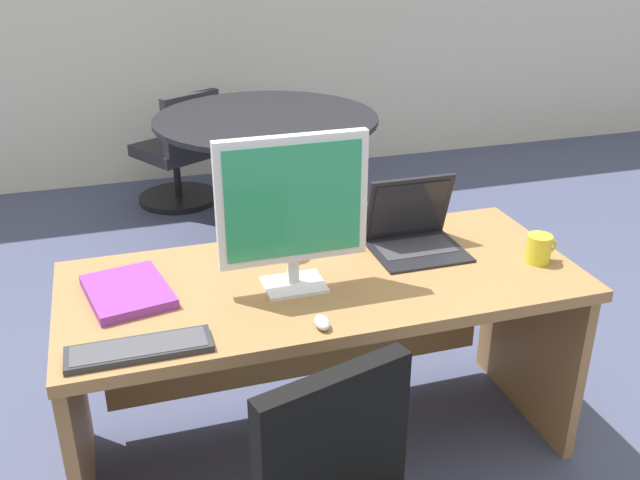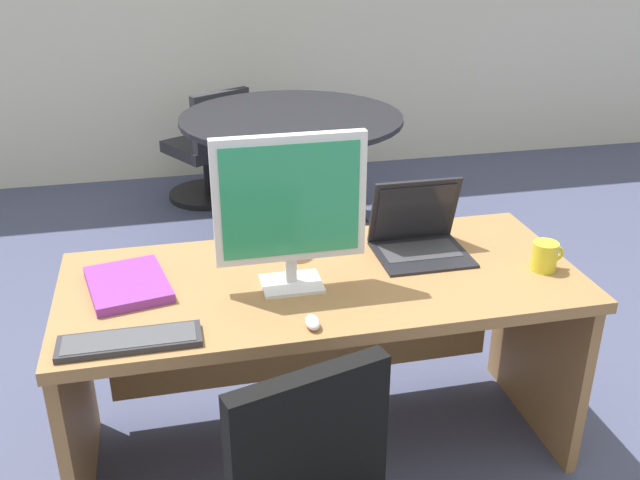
{
  "view_description": "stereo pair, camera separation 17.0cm",
  "coord_description": "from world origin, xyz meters",
  "px_view_note": "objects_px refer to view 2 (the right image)",
  "views": [
    {
      "loc": [
        -0.65,
        -2.05,
        1.88
      ],
      "look_at": [
        0.0,
        0.04,
        0.86
      ],
      "focal_mm": 39.89,
      "sensor_mm": 36.0,
      "label": 1
    },
    {
      "loc": [
        -0.48,
        -2.1,
        1.88
      ],
      "look_at": [
        0.0,
        0.04,
        0.86
      ],
      "focal_mm": 39.89,
      "sensor_mm": 36.0,
      "label": 2
    }
  ],
  "objects_px": {
    "mouse": "(313,322)",
    "meeting_chair_near": "(324,244)",
    "laptop": "(418,229)",
    "book": "(128,284)",
    "monitor": "(290,204)",
    "meeting_table": "(292,146)",
    "desk_lamp": "(261,184)",
    "coffee_mug": "(545,256)",
    "meeting_chair_far": "(210,156)",
    "keyboard": "(130,341)",
    "desk": "(319,320)"
  },
  "relations": [
    {
      "from": "mouse",
      "to": "meeting_chair_near",
      "type": "distance_m",
      "value": 1.46
    },
    {
      "from": "laptop",
      "to": "book",
      "type": "bearing_deg",
      "value": -175.58
    },
    {
      "from": "monitor",
      "to": "meeting_table",
      "type": "height_order",
      "value": "monitor"
    },
    {
      "from": "desk_lamp",
      "to": "coffee_mug",
      "type": "height_order",
      "value": "desk_lamp"
    },
    {
      "from": "mouse",
      "to": "coffee_mug",
      "type": "height_order",
      "value": "coffee_mug"
    },
    {
      "from": "book",
      "to": "meeting_chair_near",
      "type": "distance_m",
      "value": 1.39
    },
    {
      "from": "book",
      "to": "meeting_chair_far",
      "type": "height_order",
      "value": "meeting_chair_far"
    },
    {
      "from": "monitor",
      "to": "mouse",
      "type": "height_order",
      "value": "monitor"
    },
    {
      "from": "keyboard",
      "to": "meeting_chair_near",
      "type": "height_order",
      "value": "meeting_chair_near"
    },
    {
      "from": "book",
      "to": "desk_lamp",
      "type": "bearing_deg",
      "value": 23.56
    },
    {
      "from": "laptop",
      "to": "mouse",
      "type": "xyz_separation_m",
      "value": [
        -0.49,
        -0.45,
        -0.06
      ]
    },
    {
      "from": "keyboard",
      "to": "book",
      "type": "relative_size",
      "value": 1.14
    },
    {
      "from": "desk_lamp",
      "to": "book",
      "type": "xyz_separation_m",
      "value": [
        -0.48,
        -0.21,
        -0.24
      ]
    },
    {
      "from": "mouse",
      "to": "meeting_chair_far",
      "type": "relative_size",
      "value": 0.1
    },
    {
      "from": "desk",
      "to": "coffee_mug",
      "type": "xyz_separation_m",
      "value": [
        0.76,
        -0.16,
        0.25
      ]
    },
    {
      "from": "mouse",
      "to": "book",
      "type": "bearing_deg",
      "value": 145.93
    },
    {
      "from": "keyboard",
      "to": "desk_lamp",
      "type": "relative_size",
      "value": 1.15
    },
    {
      "from": "keyboard",
      "to": "meeting_chair_near",
      "type": "distance_m",
      "value": 1.65
    },
    {
      "from": "book",
      "to": "mouse",
      "type": "bearing_deg",
      "value": -34.07
    },
    {
      "from": "meeting_table",
      "to": "meeting_chair_far",
      "type": "bearing_deg",
      "value": 119.45
    },
    {
      "from": "desk_lamp",
      "to": "meeting_table",
      "type": "distance_m",
      "value": 1.77
    },
    {
      "from": "keyboard",
      "to": "meeting_table",
      "type": "bearing_deg",
      "value": 68.21
    },
    {
      "from": "book",
      "to": "meeting_table",
      "type": "height_order",
      "value": "meeting_table"
    },
    {
      "from": "desk",
      "to": "laptop",
      "type": "xyz_separation_m",
      "value": [
        0.39,
        0.09,
        0.28
      ]
    },
    {
      "from": "desk",
      "to": "mouse",
      "type": "distance_m",
      "value": 0.43
    },
    {
      "from": "mouse",
      "to": "laptop",
      "type": "bearing_deg",
      "value": 42.49
    },
    {
      "from": "keyboard",
      "to": "mouse",
      "type": "bearing_deg",
      "value": -2.68
    },
    {
      "from": "book",
      "to": "meeting_table",
      "type": "distance_m",
      "value": 2.09
    },
    {
      "from": "mouse",
      "to": "book",
      "type": "distance_m",
      "value": 0.66
    },
    {
      "from": "desk_lamp",
      "to": "book",
      "type": "bearing_deg",
      "value": -156.44
    },
    {
      "from": "monitor",
      "to": "meeting_chair_near",
      "type": "distance_m",
      "value": 1.33
    },
    {
      "from": "meeting_chair_far",
      "to": "desk_lamp",
      "type": "bearing_deg",
      "value": -89.48
    },
    {
      "from": "desk_lamp",
      "to": "meeting_chair_near",
      "type": "relative_size",
      "value": 0.4
    },
    {
      "from": "monitor",
      "to": "coffee_mug",
      "type": "xyz_separation_m",
      "value": [
        0.88,
        -0.08,
        -0.24
      ]
    },
    {
      "from": "laptop",
      "to": "meeting_table",
      "type": "xyz_separation_m",
      "value": [
        -0.13,
        1.8,
        -0.23
      ]
    },
    {
      "from": "monitor",
      "to": "keyboard",
      "type": "distance_m",
      "value": 0.64
    },
    {
      "from": "laptop",
      "to": "desk_lamp",
      "type": "xyz_separation_m",
      "value": [
        -0.55,
        0.13,
        0.17
      ]
    },
    {
      "from": "meeting_chair_near",
      "to": "meeting_chair_far",
      "type": "relative_size",
      "value": 1.1
    },
    {
      "from": "laptop",
      "to": "coffee_mug",
      "type": "xyz_separation_m",
      "value": [
        0.38,
        -0.25,
        -0.03
      ]
    },
    {
      "from": "desk",
      "to": "book",
      "type": "distance_m",
      "value": 0.68
    },
    {
      "from": "mouse",
      "to": "meeting_chair_far",
      "type": "distance_m",
      "value": 3.06
    },
    {
      "from": "desk_lamp",
      "to": "meeting_table",
      "type": "height_order",
      "value": "desk_lamp"
    },
    {
      "from": "desk_lamp",
      "to": "meeting_table",
      "type": "bearing_deg",
      "value": 75.98
    },
    {
      "from": "coffee_mug",
      "to": "monitor",
      "type": "bearing_deg",
      "value": 174.99
    },
    {
      "from": "laptop",
      "to": "desk_lamp",
      "type": "height_order",
      "value": "desk_lamp"
    },
    {
      "from": "laptop",
      "to": "book",
      "type": "xyz_separation_m",
      "value": [
        -1.03,
        -0.08,
        -0.06
      ]
    },
    {
      "from": "coffee_mug",
      "to": "meeting_table",
      "type": "bearing_deg",
      "value": 103.88
    },
    {
      "from": "monitor",
      "to": "book",
      "type": "relative_size",
      "value": 1.45
    },
    {
      "from": "laptop",
      "to": "meeting_chair_near",
      "type": "bearing_deg",
      "value": 98.63
    },
    {
      "from": "desk",
      "to": "desk_lamp",
      "type": "bearing_deg",
      "value": 126.4
    }
  ]
}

